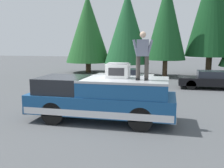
{
  "coord_description": "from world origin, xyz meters",
  "views": [
    {
      "loc": [
        -8.81,
        -3.12,
        2.94
      ],
      "look_at": [
        0.77,
        -0.93,
        1.35
      ],
      "focal_mm": 40.57,
      "sensor_mm": 36.0,
      "label": 1
    }
  ],
  "objects_px": {
    "person_on_truck_bed": "(143,54)",
    "parked_car_black": "(211,80)",
    "parked_car_silver": "(124,77)",
    "compressor_unit": "(118,70)",
    "pickup_truck": "(102,98)"
  },
  "relations": [
    {
      "from": "pickup_truck",
      "to": "parked_car_black",
      "type": "height_order",
      "value": "pickup_truck"
    },
    {
      "from": "compressor_unit",
      "to": "parked_car_black",
      "type": "bearing_deg",
      "value": -29.47
    },
    {
      "from": "person_on_truck_bed",
      "to": "parked_car_silver",
      "type": "xyz_separation_m",
      "value": [
        8.52,
        2.14,
        -1.97
      ]
    },
    {
      "from": "person_on_truck_bed",
      "to": "parked_car_black",
      "type": "bearing_deg",
      "value": -23.16
    },
    {
      "from": "compressor_unit",
      "to": "parked_car_black",
      "type": "distance_m",
      "value": 9.38
    },
    {
      "from": "pickup_truck",
      "to": "person_on_truck_bed",
      "type": "distance_m",
      "value": 2.29
    },
    {
      "from": "compressor_unit",
      "to": "person_on_truck_bed",
      "type": "relative_size",
      "value": 0.5
    },
    {
      "from": "person_on_truck_bed",
      "to": "parked_car_black",
      "type": "distance_m",
      "value": 9.4
    },
    {
      "from": "compressor_unit",
      "to": "person_on_truck_bed",
      "type": "xyz_separation_m",
      "value": [
        -0.37,
        -0.95,
        0.62
      ]
    },
    {
      "from": "parked_car_silver",
      "to": "person_on_truck_bed",
      "type": "bearing_deg",
      "value": -165.93
    },
    {
      "from": "pickup_truck",
      "to": "compressor_unit",
      "type": "height_order",
      "value": "compressor_unit"
    },
    {
      "from": "parked_car_black",
      "to": "parked_car_silver",
      "type": "bearing_deg",
      "value": 89.26
    },
    {
      "from": "pickup_truck",
      "to": "parked_car_black",
      "type": "relative_size",
      "value": 1.35
    },
    {
      "from": "parked_car_silver",
      "to": "pickup_truck",
      "type": "bearing_deg",
      "value": -175.95
    },
    {
      "from": "compressor_unit",
      "to": "parked_car_black",
      "type": "height_order",
      "value": "compressor_unit"
    }
  ]
}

